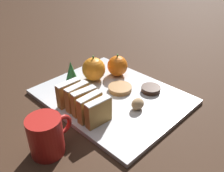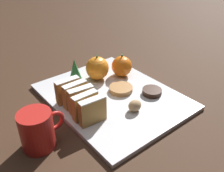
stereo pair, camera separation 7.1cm
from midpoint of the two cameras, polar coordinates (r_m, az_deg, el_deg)
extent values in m
plane|color=#382316|center=(0.73, -2.78, -2.88)|extent=(6.00, 6.00, 0.00)
cube|color=silver|center=(0.73, -2.79, -2.50)|extent=(0.32, 0.41, 0.01)
cube|color=#B28442|center=(0.61, -6.47, -6.18)|extent=(0.07, 0.03, 0.07)
cube|color=white|center=(0.59, -6.67, -3.53)|extent=(0.07, 0.02, 0.00)
cube|color=#B28442|center=(0.62, -8.32, -5.06)|extent=(0.07, 0.02, 0.07)
cube|color=white|center=(0.61, -8.57, -2.45)|extent=(0.07, 0.02, 0.00)
cube|color=#B28442|center=(0.65, -9.47, -3.70)|extent=(0.07, 0.03, 0.07)
cube|color=white|center=(0.63, -9.74, -1.15)|extent=(0.07, 0.03, 0.00)
cube|color=#B28442|center=(0.67, -10.96, -2.64)|extent=(0.07, 0.02, 0.07)
cube|color=white|center=(0.65, -11.26, -0.14)|extent=(0.07, 0.02, 0.00)
cube|color=#B28442|center=(0.69, -12.75, -1.82)|extent=(0.07, 0.02, 0.07)
cube|color=white|center=(0.67, -13.09, 0.63)|extent=(0.07, 0.02, 0.00)
sphere|color=orange|center=(0.79, -6.78, 3.79)|extent=(0.07, 0.07, 0.07)
cylinder|color=#38702D|center=(0.77, -6.96, 6.41)|extent=(0.00, 0.01, 0.01)
sphere|color=orange|center=(0.81, -1.25, 4.56)|extent=(0.07, 0.07, 0.07)
cylinder|color=#38702D|center=(0.80, -1.28, 6.88)|extent=(0.01, 0.01, 0.01)
ellipsoid|color=tan|center=(0.66, 2.86, -4.22)|extent=(0.04, 0.03, 0.03)
cylinder|color=black|center=(0.74, 6.18, -0.79)|extent=(0.06, 0.06, 0.01)
cylinder|color=#A3703D|center=(0.74, -0.73, -0.71)|extent=(0.07, 0.07, 0.01)
cone|color=#2D7538|center=(0.79, -11.87, 3.15)|extent=(0.04, 0.04, 0.07)
cylinder|color=red|center=(0.57, -18.46, -10.94)|extent=(0.07, 0.07, 0.09)
torus|color=red|center=(0.58, -14.82, -8.72)|extent=(0.05, 0.01, 0.05)
camera|label=1|loc=(0.04, -92.86, -1.76)|focal=40.00mm
camera|label=2|loc=(0.04, 87.14, 1.76)|focal=40.00mm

